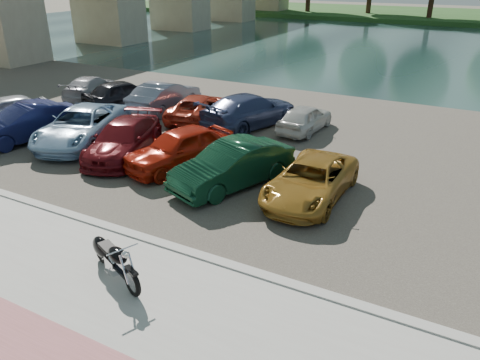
% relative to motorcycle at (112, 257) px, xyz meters
% --- Properties ---
extents(ground, '(200.00, 200.00, 0.00)m').
position_rel_motorcycle_xyz_m(ground, '(1.02, -0.39, -0.56)').
color(ground, '#595447').
rests_on(ground, ground).
extents(promenade, '(60.00, 6.00, 0.10)m').
position_rel_motorcycle_xyz_m(promenade, '(1.02, -1.39, -0.51)').
color(promenade, '#A5A29B').
rests_on(promenade, ground).
extents(kerb, '(60.00, 0.30, 0.14)m').
position_rel_motorcycle_xyz_m(kerb, '(1.02, 1.61, -0.49)').
color(kerb, '#A5A29B').
rests_on(kerb, ground).
extents(parking_lot, '(60.00, 18.00, 0.04)m').
position_rel_motorcycle_xyz_m(parking_lot, '(1.02, 10.61, -0.54)').
color(parking_lot, '#403A33').
rests_on(parking_lot, ground).
extents(river, '(120.00, 40.00, 0.00)m').
position_rel_motorcycle_xyz_m(river, '(1.02, 39.61, -0.56)').
color(river, '#1B3131').
rests_on(river, ground).
extents(far_bank, '(120.00, 24.00, 0.60)m').
position_rel_motorcycle_xyz_m(far_bank, '(1.02, 71.61, -0.26)').
color(far_bank, '#1E4318').
rests_on(far_bank, ground).
extents(motorcycle, '(2.21, 1.14, 1.05)m').
position_rel_motorcycle_xyz_m(motorcycle, '(0.00, 0.00, 0.00)').
color(motorcycle, black).
rests_on(motorcycle, promenade).
extents(car_0, '(3.02, 4.35, 1.38)m').
position_rel_motorcycle_xyz_m(car_0, '(-12.50, 6.57, 0.17)').
color(car_0, '#B8BDC5').
rests_on(car_0, parking_lot).
extents(car_1, '(2.71, 4.90, 1.53)m').
position_rel_motorcycle_xyz_m(car_1, '(-9.83, 5.70, 0.24)').
color(car_1, '#171B48').
rests_on(car_1, parking_lot).
extents(car_2, '(4.00, 5.81, 1.48)m').
position_rel_motorcycle_xyz_m(car_2, '(-7.57, 6.56, 0.22)').
color(car_2, '#8EB0CE').
rests_on(car_2, parking_lot).
extents(car_3, '(3.25, 5.05, 1.36)m').
position_rel_motorcycle_xyz_m(car_3, '(-5.03, 6.23, 0.16)').
color(car_3, '#590C11').
rests_on(car_3, parking_lot).
extents(car_4, '(3.05, 4.67, 1.48)m').
position_rel_motorcycle_xyz_m(car_4, '(-2.44, 6.33, 0.22)').
color(car_4, '#AA1C0B').
rests_on(car_4, parking_lot).
extents(car_5, '(3.01, 4.75, 1.48)m').
position_rel_motorcycle_xyz_m(car_5, '(0.05, 5.81, 0.22)').
color(car_5, '#0E3621').
rests_on(car_5, parking_lot).
extents(car_6, '(2.07, 4.49, 1.25)m').
position_rel_motorcycle_xyz_m(car_6, '(2.68, 6.15, 0.10)').
color(car_6, '#A77526').
rests_on(car_6, parking_lot).
extents(car_7, '(2.96, 4.60, 1.24)m').
position_rel_motorcycle_xyz_m(car_7, '(-12.64, 12.22, 0.10)').
color(car_7, gray).
rests_on(car_7, parking_lot).
extents(car_8, '(2.78, 4.55, 1.45)m').
position_rel_motorcycle_xyz_m(car_8, '(-9.82, 11.65, 0.20)').
color(car_8, black).
rests_on(car_8, parking_lot).
extents(car_9, '(1.67, 4.56, 1.49)m').
position_rel_motorcycle_xyz_m(car_9, '(-7.44, 12.12, 0.23)').
color(car_9, slate).
rests_on(car_9, parking_lot).
extents(car_10, '(2.78, 4.77, 1.25)m').
position_rel_motorcycle_xyz_m(car_10, '(-4.95, 11.61, 0.10)').
color(car_10, '#AD311C').
rests_on(car_10, parking_lot).
extents(car_11, '(3.53, 5.62, 1.52)m').
position_rel_motorcycle_xyz_m(car_11, '(-2.43, 11.89, 0.24)').
color(car_11, navy).
rests_on(car_11, parking_lot).
extents(car_12, '(1.67, 3.65, 1.22)m').
position_rel_motorcycle_xyz_m(car_12, '(0.08, 12.41, 0.09)').
color(car_12, silver).
rests_on(car_12, parking_lot).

